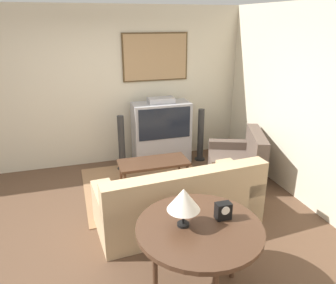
{
  "coord_description": "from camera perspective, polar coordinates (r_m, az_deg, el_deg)",
  "views": [
    {
      "loc": [
        -0.43,
        -3.54,
        2.46
      ],
      "look_at": [
        0.9,
        0.82,
        0.75
      ],
      "focal_mm": 35.0,
      "sensor_mm": 36.0,
      "label": 1
    }
  ],
  "objects": [
    {
      "name": "ground_plane",
      "position": [
        4.33,
        -8.5,
        -14.32
      ],
      "size": [
        12.0,
        12.0,
        0.0
      ],
      "primitive_type": "plane",
      "color": "brown"
    },
    {
      "name": "speaker_tower_left",
      "position": [
        5.63,
        -8.08,
        -0.47
      ],
      "size": [
        0.19,
        0.19,
        0.97
      ],
      "color": "black",
      "rests_on": "ground_plane"
    },
    {
      "name": "table_lamp",
      "position": [
        2.88,
        2.74,
        -10.02
      ],
      "size": [
        0.29,
        0.29,
        0.37
      ],
      "color": "black",
      "rests_on": "console_table"
    },
    {
      "name": "area_rug",
      "position": [
        5.2,
        -3.74,
        -7.65
      ],
      "size": [
        1.9,
        1.8,
        0.01
      ],
      "color": "#99704C",
      "rests_on": "ground_plane"
    },
    {
      "name": "armchair",
      "position": [
        5.37,
        12.02,
        -3.93
      ],
      "size": [
        1.11,
        1.22,
        0.82
      ],
      "rotation": [
        0.0,
        0.0,
        -1.94
      ],
      "color": "brown",
      "rests_on": "ground_plane"
    },
    {
      "name": "console_table",
      "position": [
        3.07,
        5.5,
        -15.35
      ],
      "size": [
        1.15,
        1.15,
        0.73
      ],
      "color": "#472D1E",
      "rests_on": "ground_plane"
    },
    {
      "name": "wall_right",
      "position": [
        4.81,
        23.32,
        5.53
      ],
      "size": [
        0.06,
        12.0,
        2.7
      ],
      "color": "beige",
      "rests_on": "ground_plane"
    },
    {
      "name": "wall_back",
      "position": [
        5.79,
        -12.37,
        9.13
      ],
      "size": [
        12.0,
        0.1,
        2.7
      ],
      "color": "beige",
      "rests_on": "ground_plane"
    },
    {
      "name": "couch",
      "position": [
        4.18,
        1.98,
        -10.6
      ],
      "size": [
        2.08,
        1.0,
        0.85
      ],
      "rotation": [
        0.0,
        0.0,
        3.21
      ],
      "color": "tan",
      "rests_on": "ground_plane"
    },
    {
      "name": "tv",
      "position": [
        5.81,
        -1.18,
        1.6
      ],
      "size": [
        1.0,
        0.46,
        1.21
      ],
      "color": "#9E9EA3",
      "rests_on": "ground_plane"
    },
    {
      "name": "coffee_table",
      "position": [
        5.05,
        -2.53,
        -3.85
      ],
      "size": [
        1.07,
        0.48,
        0.42
      ],
      "color": "#472D1E",
      "rests_on": "ground_plane"
    },
    {
      "name": "speaker_tower_right",
      "position": [
        6.01,
        5.69,
        0.98
      ],
      "size": [
        0.19,
        0.19,
        0.97
      ],
      "color": "black",
      "rests_on": "ground_plane"
    },
    {
      "name": "mantel_clock",
      "position": [
        3.12,
        9.59,
        -11.73
      ],
      "size": [
        0.14,
        0.1,
        0.16
      ],
      "color": "black",
      "rests_on": "console_table"
    }
  ]
}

